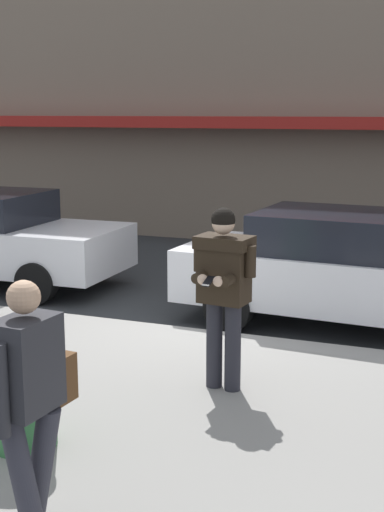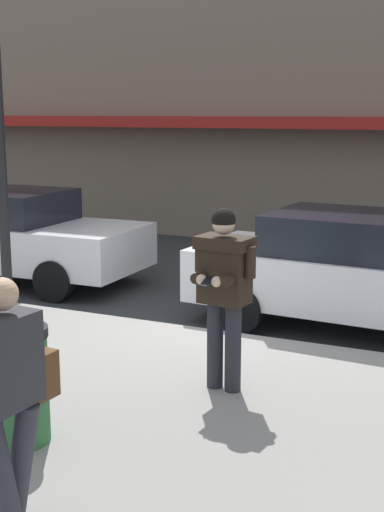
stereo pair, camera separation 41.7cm
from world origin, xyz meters
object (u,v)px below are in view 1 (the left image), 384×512
object	(u,v)px
parked_sedan_mid	(348,269)
trash_bin	(23,389)
pedestrian_with_bag	(30,393)
man_texting_on_phone	(224,279)

from	to	relation	value
parked_sedan_mid	trash_bin	bearing A→B (deg)	-111.65
pedestrian_with_bag	parked_sedan_mid	bearing A→B (deg)	79.19
man_texting_on_phone	trash_bin	size ratio (longest dim) A/B	1.84
pedestrian_with_bag	trash_bin	size ratio (longest dim) A/B	1.74
pedestrian_with_bag	trash_bin	world-z (taller)	pedestrian_with_bag
man_texting_on_phone	pedestrian_with_bag	xyz separation A→B (m)	(-0.35, -2.77, -0.14)
parked_sedan_mid	man_texting_on_phone	world-z (taller)	man_texting_on_phone
pedestrian_with_bag	trash_bin	xyz separation A→B (m)	(-0.77, 1.02, -0.47)
man_texting_on_phone	pedestrian_with_bag	world-z (taller)	man_texting_on_phone
parked_sedan_mid	trash_bin	world-z (taller)	parked_sedan_mid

